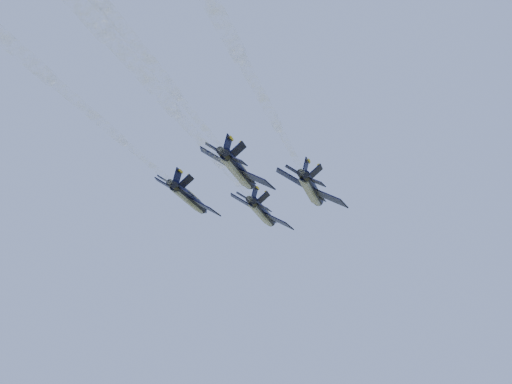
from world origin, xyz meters
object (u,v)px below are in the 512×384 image
(jet_slot, at_px, (239,171))
(jet_left, at_px, (190,199))
(jet_right, at_px, (312,190))
(jet_lead, at_px, (263,213))

(jet_slot, bearing_deg, jet_left, 138.16)
(jet_left, height_order, jet_right, same)
(jet_lead, xyz_separation_m, jet_slot, (2.50, -22.02, 0.00))
(jet_left, xyz_separation_m, jet_slot, (12.73, -10.15, 0.00))
(jet_right, relative_size, jet_slot, 1.00)
(jet_slot, bearing_deg, jet_right, 49.22)
(jet_right, bearing_deg, jet_lead, 137.11)
(jet_lead, distance_m, jet_left, 15.67)
(jet_left, relative_size, jet_slot, 1.00)
(jet_left, xyz_separation_m, jet_right, (22.09, 2.04, 0.00))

